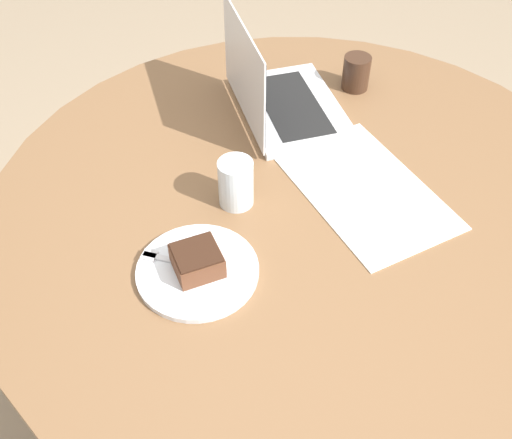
{
  "coord_description": "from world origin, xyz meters",
  "views": [
    {
      "loc": [
        0.93,
        -0.01,
        1.62
      ],
      "look_at": [
        0.11,
        -0.1,
        0.78
      ],
      "focal_mm": 42.0,
      "sensor_mm": 36.0,
      "label": 1
    }
  ],
  "objects": [
    {
      "name": "cake_slice",
      "position": [
        0.23,
        -0.2,
        0.77
      ],
      "size": [
        0.11,
        0.12,
        0.05
      ],
      "rotation": [
        0.0,
        0.0,
        2.08
      ],
      "color": "brown",
      "rests_on": "plate"
    },
    {
      "name": "fork",
      "position": [
        0.22,
        -0.24,
        0.75
      ],
      "size": [
        0.05,
        0.17,
        0.0
      ],
      "rotation": [
        0.0,
        0.0,
        4.53
      ],
      "color": "silver",
      "rests_on": "plate"
    },
    {
      "name": "dining_table",
      "position": [
        0.0,
        0.0,
        0.63
      ],
      "size": [
        1.38,
        1.38,
        0.74
      ],
      "color": "brown",
      "rests_on": "ground_plane"
    },
    {
      "name": "plate",
      "position": [
        0.23,
        -0.2,
        0.74
      ],
      "size": [
        0.23,
        0.23,
        0.01
      ],
      "color": "silver",
      "rests_on": "dining_table"
    },
    {
      "name": "laptop",
      "position": [
        -0.3,
        -0.09,
        0.78
      ],
      "size": [
        0.4,
        0.35,
        0.25
      ],
      "rotation": [
        0.0,
        0.0,
        6.67
      ],
      "color": "silver",
      "rests_on": "dining_table"
    },
    {
      "name": "paper_document",
      "position": [
        -0.04,
        0.12,
        0.74
      ],
      "size": [
        0.47,
        0.43,
        0.0
      ],
      "rotation": [
        0.0,
        0.0,
        0.59
      ],
      "color": "white",
      "rests_on": "dining_table"
    },
    {
      "name": "coffee_glass",
      "position": [
        -0.44,
        0.1,
        0.78
      ],
      "size": [
        0.07,
        0.07,
        0.09
      ],
      "color": "#3D2619",
      "rests_on": "dining_table"
    },
    {
      "name": "ground_plane",
      "position": [
        0.0,
        0.0,
        0.0
      ],
      "size": [
        12.0,
        12.0,
        0.0
      ],
      "primitive_type": "plane",
      "color": "gray"
    },
    {
      "name": "water_glass",
      "position": [
        0.03,
        -0.15,
        0.79
      ],
      "size": [
        0.07,
        0.07,
        0.11
      ],
      "color": "silver",
      "rests_on": "dining_table"
    }
  ]
}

